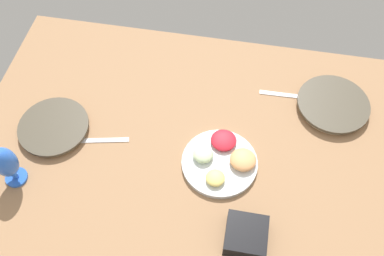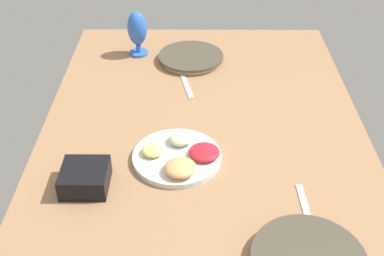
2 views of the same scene
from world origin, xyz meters
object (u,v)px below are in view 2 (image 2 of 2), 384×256
(dinner_plate_left, at_px, (191,58))
(fruit_platter, at_px, (179,156))
(square_bowl_black, at_px, (85,177))
(hurricane_glass_blue, at_px, (137,30))

(dinner_plate_left, xyz_separation_m, fruit_platter, (0.62, -0.03, 0.00))
(dinner_plate_left, relative_size, fruit_platter, 0.97)
(square_bowl_black, bearing_deg, fruit_platter, 113.35)
(hurricane_glass_blue, xyz_separation_m, square_bowl_black, (0.79, -0.07, -0.07))
(fruit_platter, bearing_deg, square_bowl_black, -66.65)
(dinner_plate_left, distance_m, fruit_platter, 0.62)
(dinner_plate_left, bearing_deg, hurricane_glass_blue, -105.29)
(dinner_plate_left, xyz_separation_m, square_bowl_black, (0.73, -0.29, 0.02))
(hurricane_glass_blue, bearing_deg, square_bowl_black, -5.34)
(dinner_plate_left, relative_size, square_bowl_black, 1.99)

